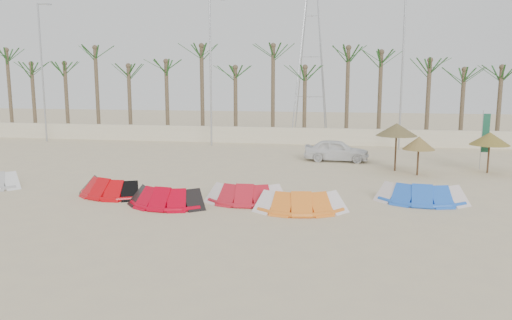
% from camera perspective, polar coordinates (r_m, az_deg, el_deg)
% --- Properties ---
extents(ground, '(120.00, 120.00, 0.00)m').
position_cam_1_polar(ground, '(18.27, -3.35, -7.05)').
color(ground, beige).
rests_on(ground, ground).
extents(boundary_wall, '(60.00, 0.30, 1.30)m').
position_cam_1_polar(boundary_wall, '(39.51, 4.10, 2.78)').
color(boundary_wall, beige).
rests_on(boundary_wall, ground).
extents(palm_line, '(52.00, 4.00, 7.70)m').
position_cam_1_polar(palm_line, '(40.70, 5.38, 11.13)').
color(palm_line, brown).
rests_on(palm_line, ground).
extents(lamp_a, '(1.25, 0.14, 11.00)m').
position_cam_1_polar(lamp_a, '(44.19, -23.21, 9.40)').
color(lamp_a, '#A5A8AD').
rests_on(lamp_a, ground).
extents(lamp_b, '(1.25, 0.14, 11.00)m').
position_cam_1_polar(lamp_b, '(38.39, -5.16, 10.23)').
color(lamp_b, '#A5A8AD').
rests_on(lamp_b, ground).
extents(lamp_c, '(1.25, 0.14, 11.00)m').
position_cam_1_polar(lamp_c, '(37.25, 16.44, 9.92)').
color(lamp_c, '#A5A8AD').
rests_on(lamp_c, ground).
extents(pylon, '(3.00, 3.00, 14.00)m').
position_cam_1_polar(pylon, '(45.44, 6.16, 2.78)').
color(pylon, '#A5A8AD').
rests_on(pylon, ground).
extents(kite_red_left, '(3.58, 2.37, 0.90)m').
position_cam_1_polar(kite_red_left, '(23.10, -16.26, -2.86)').
color(kite_red_left, red).
rests_on(kite_red_left, ground).
extents(kite_red_mid, '(3.37, 1.85, 0.90)m').
position_cam_1_polar(kite_red_mid, '(20.73, -10.04, -4.00)').
color(kite_red_mid, '#BD0016').
rests_on(kite_red_mid, ground).
extents(kite_red_right, '(3.37, 1.63, 0.90)m').
position_cam_1_polar(kite_red_right, '(21.03, -1.00, -3.66)').
color(kite_red_right, red).
rests_on(kite_red_right, ground).
extents(kite_orange, '(3.64, 1.97, 0.90)m').
position_cam_1_polar(kite_orange, '(19.81, 5.21, -4.52)').
color(kite_orange, orange).
rests_on(kite_orange, ground).
extents(kite_blue, '(3.69, 1.81, 0.90)m').
position_cam_1_polar(kite_blue, '(22.16, 18.28, -3.46)').
color(kite_blue, blue).
rests_on(kite_blue, ground).
extents(parasol_left, '(2.28, 2.28, 2.68)m').
position_cam_1_polar(parasol_left, '(28.80, 15.77, 3.36)').
color(parasol_left, '#4C331E').
rests_on(parasol_left, ground).
extents(parasol_mid, '(1.71, 1.71, 2.09)m').
position_cam_1_polar(parasol_mid, '(27.88, 18.11, 1.85)').
color(parasol_mid, '#4C331E').
rests_on(parasol_mid, ground).
extents(parasol_right, '(2.12, 2.12, 2.25)m').
position_cam_1_polar(parasol_right, '(29.92, 25.16, 2.22)').
color(parasol_right, '#4C331E').
rests_on(parasol_right, ground).
extents(flag_green, '(0.45, 0.10, 3.37)m').
position_cam_1_polar(flag_green, '(30.95, 24.70, 2.64)').
color(flag_green, '#A5A8AD').
rests_on(flag_green, ground).
extents(car, '(4.08, 1.80, 1.36)m').
position_cam_1_polar(car, '(31.64, 9.19, 1.11)').
color(car, white).
rests_on(car, ground).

